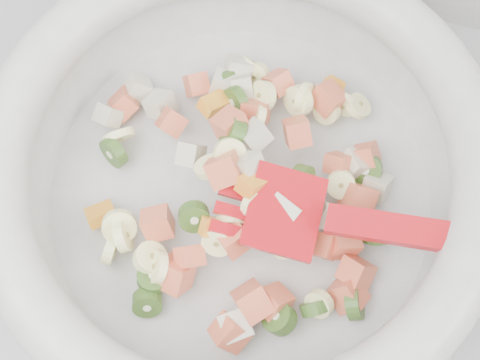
# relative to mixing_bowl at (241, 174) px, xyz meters

# --- Properties ---
(mixing_bowl) EXTENTS (0.48, 0.40, 0.12)m
(mixing_bowl) POSITION_rel_mixing_bowl_xyz_m (0.00, 0.00, 0.00)
(mixing_bowl) COLOR silver
(mixing_bowl) RESTS_ON counter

